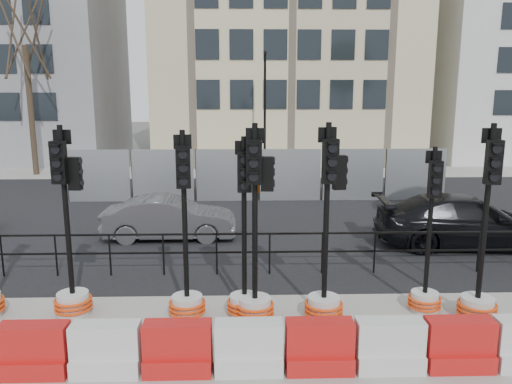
{
  "coord_description": "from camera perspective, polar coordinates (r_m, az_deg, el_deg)",
  "views": [
    {
      "loc": [
        -0.61,
        -9.59,
        4.12
      ],
      "look_at": [
        -0.26,
        3.0,
        1.57
      ],
      "focal_mm": 35.0,
      "sensor_mm": 36.0,
      "label": 1
    }
  ],
  "objects": [
    {
      "name": "ground",
      "position": [
        10.46,
        1.91,
        -11.79
      ],
      "size": [
        120.0,
        120.0,
        0.0
      ],
      "primitive_type": "plane",
      "color": "#51514C",
      "rests_on": "ground"
    },
    {
      "name": "sidewalk_near",
      "position": [
        7.8,
        3.33,
        -20.44
      ],
      "size": [
        40.0,
        6.0,
        0.02
      ],
      "primitive_type": "cube",
      "color": "gray",
      "rests_on": "ground"
    },
    {
      "name": "road",
      "position": [
        17.11,
        0.5,
        -2.46
      ],
      "size": [
        40.0,
        14.0,
        0.03
      ],
      "primitive_type": "cube",
      "color": "black",
      "rests_on": "ground"
    },
    {
      "name": "sidewalk_far",
      "position": [
        25.93,
        -0.21,
        2.31
      ],
      "size": [
        40.0,
        4.0,
        0.02
      ],
      "primitive_type": "cube",
      "color": "gray",
      "rests_on": "ground"
    },
    {
      "name": "building_grey",
      "position": [
        34.42,
        -25.41,
        15.17
      ],
      "size": [
        11.0,
        9.06,
        14.0
      ],
      "color": "gray",
      "rests_on": "ground"
    },
    {
      "name": "building_cream",
      "position": [
        32.06,
        3.31,
        20.17
      ],
      "size": [
        15.0,
        10.06,
        18.0
      ],
      "color": "tan",
      "rests_on": "ground"
    },
    {
      "name": "kerb_railing",
      "position": [
        11.34,
        1.57,
        -6.2
      ],
      "size": [
        18.0,
        0.04,
        1.0
      ],
      "color": "black",
      "rests_on": "ground"
    },
    {
      "name": "heras_fencing",
      "position": [
        19.61,
        -1.21,
        1.42
      ],
      "size": [
        14.33,
        1.72,
        2.0
      ],
      "color": "#9A9DA2",
      "rests_on": "ground"
    },
    {
      "name": "lamp_post_far",
      "position": [
        24.62,
        1.02,
        9.34
      ],
      "size": [
        0.12,
        0.56,
        6.0
      ],
      "color": "black",
      "rests_on": "ground"
    },
    {
      "name": "tree_bare_far",
      "position": [
        27.28,
        -24.96,
        15.74
      ],
      "size": [
        2.0,
        2.0,
        9.0
      ],
      "color": "#473828",
      "rests_on": "ground"
    },
    {
      "name": "barrier_row",
      "position": [
        7.79,
        3.23,
        -17.44
      ],
      "size": [
        12.55,
        0.5,
        0.8
      ],
      "color": "red",
      "rests_on": "ground"
    },
    {
      "name": "traffic_signal_b",
      "position": [
        9.94,
        -20.38,
        -8.56
      ],
      "size": [
        0.7,
        0.7,
        3.55
      ],
      "rotation": [
        0.0,
        0.0,
        -0.1
      ],
      "color": "silver",
      "rests_on": "ground"
    },
    {
      "name": "traffic_signal_c",
      "position": [
        9.35,
        -7.95,
        -10.04
      ],
      "size": [
        0.68,
        0.68,
        3.47
      ],
      "rotation": [
        0.0,
        0.0,
        0.12
      ],
      "color": "silver",
      "rests_on": "ground"
    },
    {
      "name": "traffic_signal_d",
      "position": [
        9.11,
        -0.06,
        -9.58
      ],
      "size": [
        0.71,
        0.71,
        3.6
      ],
      "rotation": [
        0.0,
        0.0,
        -0.11
      ],
      "color": "silver",
      "rests_on": "ground"
    },
    {
      "name": "traffic_signal_e",
      "position": [
        9.34,
        -1.33,
        -10.12
      ],
      "size": [
        0.66,
        0.66,
        3.35
      ],
      "rotation": [
        0.0,
        0.0,
        0.07
      ],
      "color": "silver",
      "rests_on": "ground"
    },
    {
      "name": "traffic_signal_f",
      "position": [
        9.23,
        7.95,
        -9.39
      ],
      "size": [
        0.71,
        0.71,
        3.61
      ],
      "rotation": [
        0.0,
        0.0,
        0.16
      ],
      "color": "silver",
      "rests_on": "ground"
    },
    {
      "name": "traffic_signal_g",
      "position": [
        10.06,
        18.88,
        -9.39
      ],
      "size": [
        0.62,
        0.62,
        3.15
      ],
      "rotation": [
        0.0,
        0.0,
        -0.07
      ],
      "color": "silver",
      "rests_on": "ground"
    },
    {
      "name": "traffic_signal_h",
      "position": [
        10.02,
        24.19,
        -9.33
      ],
      "size": [
        0.71,
        0.71,
        3.59
      ],
      "rotation": [
        0.0,
        0.0,
        -0.1
      ],
      "color": "silver",
      "rests_on": "ground"
    },
    {
      "name": "car_b",
      "position": [
        14.29,
        -9.84,
        -2.96
      ],
      "size": [
        1.47,
        3.76,
        1.22
      ],
      "primitive_type": "imported",
      "rotation": [
        0.0,
        0.0,
        1.59
      ],
      "color": "#45454A",
      "rests_on": "ground"
    },
    {
      "name": "car_c",
      "position": [
        14.57,
        22.84,
        -3.08
      ],
      "size": [
        2.4,
        4.98,
        1.39
      ],
      "primitive_type": "imported",
      "rotation": [
        0.0,
        0.0,
        1.52
      ],
      "color": "black",
      "rests_on": "ground"
    }
  ]
}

